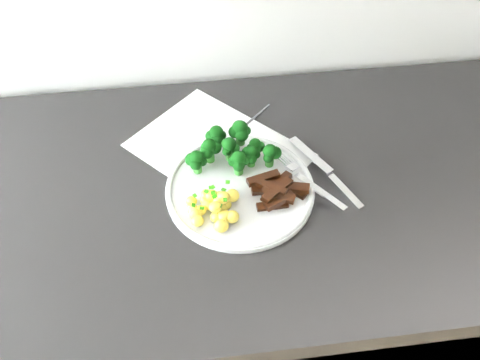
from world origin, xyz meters
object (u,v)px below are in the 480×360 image
Objects in this scene: beef_strips at (277,189)px; fork at (310,182)px; recipe_paper at (219,150)px; plate at (240,188)px; potatoes at (214,207)px; counter at (284,306)px; broccoli at (232,148)px; knife at (334,180)px.

beef_strips is 0.70× the size of fork.
fork reaches higher than recipe_paper.
beef_strips is at bearing -18.32° from plate.
fork is at bearing 9.58° from beef_strips.
beef_strips is at bearing 14.11° from potatoes.
counter is 0.51m from potatoes.
knife is (0.17, -0.07, -0.03)m from broccoli.
broccoli is at bearing 127.44° from beef_strips.
counter is 0.52m from broccoli.
broccoli is at bearing 69.11° from potatoes.
counter is 9.34× the size of plate.
knife is at bearing -0.62° from plate.
plate reaches higher than counter.
potatoes is 0.60× the size of fork.
broccoli is 0.19m from knife.
broccoli is at bearing 158.41° from knife.
plate is 1.52× the size of broccoli.
counter is 15.80× the size of fork.
knife is (0.06, -0.00, 0.47)m from counter.
recipe_paper is 2.40× the size of fork.
potatoes is (-0.05, -0.05, 0.02)m from plate.
beef_strips is at bearing -170.42° from fork.
counter is 0.48m from beef_strips.
beef_strips is 0.06m from fork.
plate is 0.12m from fork.
knife is at bearing -21.59° from broccoli.
potatoes is at bearing -110.89° from broccoli.
knife is (0.11, 0.02, -0.01)m from beef_strips.
recipe_paper is 3.44× the size of beef_strips.
knife is at bearing 9.86° from beef_strips.
broccoli is (-0.11, 0.06, 0.50)m from counter.
beef_strips is 0.59× the size of knife.
recipe_paper is 0.19m from fork.
knife is at bearing -3.91° from counter.
beef_strips reaches higher than knife.
counter is 0.48m from fork.
potatoes is 0.50× the size of knife.
recipe_paper is 2.02× the size of knife.
broccoli reaches higher than recipe_paper.
fork is at bearing 12.52° from potatoes.
knife reaches higher than plate.
recipe_paper is 0.15m from beef_strips.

